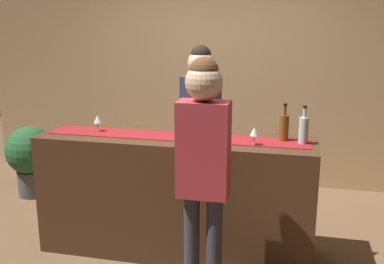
# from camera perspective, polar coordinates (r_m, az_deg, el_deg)

# --- Properties ---
(ground_plane) EXTENTS (10.00, 10.00, 0.00)m
(ground_plane) POSITION_cam_1_polar(r_m,az_deg,el_deg) (4.06, -2.02, -14.73)
(ground_plane) COLOR brown
(back_wall) EXTENTS (6.00, 0.12, 2.90)m
(back_wall) POSITION_cam_1_polar(r_m,az_deg,el_deg) (5.44, 3.12, 8.73)
(back_wall) COLOR tan
(back_wall) RESTS_ON ground
(bar_counter) EXTENTS (2.29, 0.60, 1.02)m
(bar_counter) POSITION_cam_1_polar(r_m,az_deg,el_deg) (3.84, -2.09, -8.03)
(bar_counter) COLOR #472B19
(bar_counter) RESTS_ON ground
(counter_runner_cloth) EXTENTS (2.18, 0.28, 0.01)m
(counter_runner_cloth) POSITION_cam_1_polar(r_m,az_deg,el_deg) (3.68, -2.16, -0.59)
(counter_runner_cloth) COLOR maroon
(counter_runner_cloth) RESTS_ON bar_counter
(wine_bottle_clear) EXTENTS (0.07, 0.07, 0.30)m
(wine_bottle_clear) POSITION_cam_1_polar(r_m,az_deg,el_deg) (3.55, 14.04, 0.27)
(wine_bottle_clear) COLOR #B2C6C1
(wine_bottle_clear) RESTS_ON bar_counter
(wine_bottle_amber) EXTENTS (0.07, 0.07, 0.30)m
(wine_bottle_amber) POSITION_cam_1_polar(r_m,az_deg,el_deg) (3.60, 11.65, 0.62)
(wine_bottle_amber) COLOR brown
(wine_bottle_amber) RESTS_ON bar_counter
(wine_bottle_green) EXTENTS (0.07, 0.07, 0.30)m
(wine_bottle_green) POSITION_cam_1_polar(r_m,az_deg,el_deg) (3.66, 0.92, 1.12)
(wine_bottle_green) COLOR #194723
(wine_bottle_green) RESTS_ON bar_counter
(wine_glass_near_customer) EXTENTS (0.07, 0.07, 0.14)m
(wine_glass_near_customer) POSITION_cam_1_polar(r_m,az_deg,el_deg) (3.43, 7.94, -0.02)
(wine_glass_near_customer) COLOR silver
(wine_glass_near_customer) RESTS_ON bar_counter
(wine_glass_mid_counter) EXTENTS (0.07, 0.07, 0.14)m
(wine_glass_mid_counter) POSITION_cam_1_polar(r_m,az_deg,el_deg) (3.91, -11.94, 1.54)
(wine_glass_mid_counter) COLOR silver
(wine_glass_mid_counter) RESTS_ON bar_counter
(bartender) EXTENTS (0.37, 0.26, 1.74)m
(bartender) POSITION_cam_1_polar(r_m,az_deg,el_deg) (4.19, 1.11, 2.03)
(bartender) COLOR #26262B
(bartender) RESTS_ON ground
(customer_sipping) EXTENTS (0.34, 0.24, 1.74)m
(customer_sipping) POSITION_cam_1_polar(r_m,az_deg,el_deg) (2.95, 1.48, -3.20)
(customer_sipping) COLOR #33333D
(customer_sipping) RESTS_ON ground
(potted_plant_tall) EXTENTS (0.55, 0.55, 0.80)m
(potted_plant_tall) POSITION_cam_1_polar(r_m,az_deg,el_deg) (5.38, -19.85, -2.88)
(potted_plant_tall) COLOR #4C4C51
(potted_plant_tall) RESTS_ON ground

